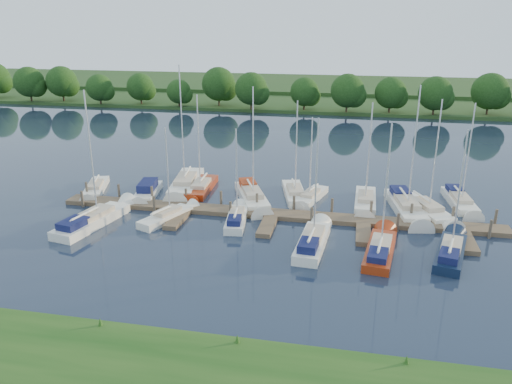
% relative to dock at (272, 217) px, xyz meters
% --- Properties ---
extents(ground, '(260.00, 260.00, 0.00)m').
position_rel_dock_xyz_m(ground, '(0.00, -7.31, -0.20)').
color(ground, '#192133').
rests_on(ground, ground).
extents(dock, '(40.00, 6.00, 0.40)m').
position_rel_dock_xyz_m(dock, '(0.00, 0.00, 0.00)').
color(dock, '#4E392C').
rests_on(dock, ground).
extents(mooring_pilings, '(38.24, 2.84, 2.00)m').
position_rel_dock_xyz_m(mooring_pilings, '(0.00, 1.13, 0.40)').
color(mooring_pilings, '#473D33').
rests_on(mooring_pilings, ground).
extents(far_shore, '(180.00, 30.00, 0.60)m').
position_rel_dock_xyz_m(far_shore, '(0.00, 67.69, 0.10)').
color(far_shore, '#1E4018').
rests_on(far_shore, ground).
extents(distant_hill, '(220.00, 40.00, 1.40)m').
position_rel_dock_xyz_m(distant_hill, '(0.00, 92.69, 0.50)').
color(distant_hill, '#314B20').
rests_on(distant_hill, ground).
extents(treeline, '(145.82, 9.84, 8.26)m').
position_rel_dock_xyz_m(treeline, '(2.79, 55.30, 4.12)').
color(treeline, '#38281C').
rests_on(treeline, ground).
extents(sailboat_n_0, '(3.58, 7.33, 9.30)m').
position_rel_dock_xyz_m(sailboat_n_0, '(-19.08, 3.76, 0.07)').
color(sailboat_n_0, white).
rests_on(sailboat_n_0, ground).
extents(motorboat, '(2.78, 6.62, 1.80)m').
position_rel_dock_xyz_m(motorboat, '(-13.29, 3.60, 0.16)').
color(motorboat, white).
rests_on(motorboat, ground).
extents(sailboat_n_2, '(3.79, 10.56, 13.18)m').
position_rel_dock_xyz_m(sailboat_n_2, '(-10.40, 6.79, 0.08)').
color(sailboat_n_2, white).
rests_on(sailboat_n_2, ground).
extents(sailboat_n_3, '(2.30, 8.15, 10.34)m').
position_rel_dock_xyz_m(sailboat_n_3, '(-8.41, 5.95, 0.07)').
color(sailboat_n_3, '#972B0D').
rests_on(sailboat_n_3, ground).
extents(sailboat_n_4, '(4.96, 8.92, 11.58)m').
position_rel_dock_xyz_m(sailboat_n_4, '(-2.63, 4.18, 0.14)').
color(sailboat_n_4, white).
rests_on(sailboat_n_4, ground).
extents(sailboat_n_5, '(3.42, 7.96, 10.01)m').
position_rel_dock_xyz_m(sailboat_n_5, '(1.30, 6.10, 0.07)').
color(sailboat_n_5, white).
rests_on(sailboat_n_5, ground).
extents(sailboat_n_6, '(2.98, 6.74, 8.56)m').
position_rel_dock_xyz_m(sailboat_n_6, '(2.90, 5.53, 0.07)').
color(sailboat_n_6, white).
rests_on(sailboat_n_6, ground).
extents(sailboat_n_7, '(2.02, 8.01, 10.25)m').
position_rel_dock_xyz_m(sailboat_n_7, '(8.18, 5.16, 0.07)').
color(sailboat_n_7, white).
rests_on(sailboat_n_7, ground).
extents(sailboat_n_8, '(3.55, 9.57, 12.05)m').
position_rel_dock_xyz_m(sailboat_n_8, '(11.88, 4.29, 0.14)').
color(sailboat_n_8, white).
rests_on(sailboat_n_8, ground).
extents(sailboat_n_9, '(4.72, 8.39, 10.93)m').
position_rel_dock_xyz_m(sailboat_n_9, '(13.70, 3.90, 0.08)').
color(sailboat_n_9, white).
rests_on(sailboat_n_9, ground).
extents(sailboat_n_10, '(2.55, 8.09, 10.18)m').
position_rel_dock_xyz_m(sailboat_n_10, '(17.07, 7.03, 0.11)').
color(sailboat_n_10, white).
rests_on(sailboat_n_10, ground).
extents(sailboat_s_0, '(3.66, 9.47, 11.91)m').
position_rel_dock_xyz_m(sailboat_s_0, '(-14.86, -4.18, 0.13)').
color(sailboat_s_0, white).
rests_on(sailboat_s_0, ground).
extents(sailboat_s_1, '(3.59, 6.55, 8.60)m').
position_rel_dock_xyz_m(sailboat_s_1, '(-8.94, -1.98, 0.07)').
color(sailboat_s_1, white).
rests_on(sailboat_s_1, ground).
extents(sailboat_s_2, '(2.29, 6.68, 8.60)m').
position_rel_dock_xyz_m(sailboat_s_2, '(-2.85, -1.40, 0.12)').
color(sailboat_s_2, white).
rests_on(sailboat_s_2, ground).
extents(sailboat_s_3, '(2.41, 8.15, 10.52)m').
position_rel_dock_xyz_m(sailboat_s_3, '(4.11, -5.00, 0.14)').
color(sailboat_s_3, white).
rests_on(sailboat_s_3, ground).
extents(sailboat_s_4, '(2.80, 8.16, 10.23)m').
position_rel_dock_xyz_m(sailboat_s_4, '(9.25, -5.20, 0.11)').
color(sailboat_s_4, '#972B0D').
rests_on(sailboat_s_4, ground).
extents(sailboat_s_5, '(3.38, 7.82, 9.97)m').
position_rel_dock_xyz_m(sailboat_s_5, '(14.39, -4.68, 0.13)').
color(sailboat_s_5, '#0F1C34').
rests_on(sailboat_s_5, ground).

